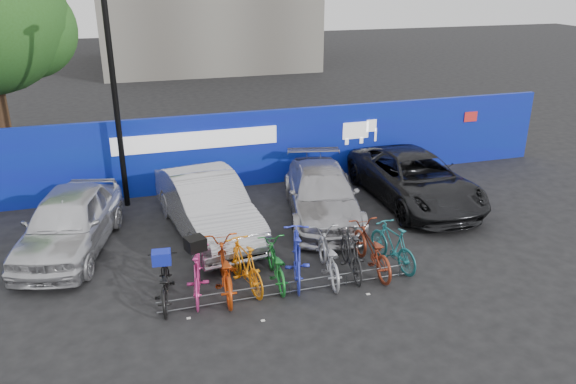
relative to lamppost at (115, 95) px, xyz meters
name	(u,v)px	position (x,y,z in m)	size (l,w,h in m)	color
ground	(282,280)	(3.20, -5.40, -3.27)	(100.00, 100.00, 0.00)	black
hoarding	(229,151)	(3.21, 0.60, -2.07)	(22.00, 0.18, 2.40)	#0B2A9C
lamppost	(115,95)	(0.00, 0.00, 0.00)	(0.25, 0.50, 6.11)	black
bike_rack	(290,287)	(3.20, -6.00, -3.11)	(5.60, 0.03, 0.30)	#595B60
car_0	(69,222)	(-1.37, -2.54, -2.51)	(1.79, 4.46, 1.52)	silver
car_1	(207,205)	(2.01, -2.53, -2.48)	(1.67, 4.78, 1.58)	#A9AAAE
car_2	(322,194)	(5.21, -2.39, -2.59)	(1.90, 4.68, 1.36)	#A8A7AC
car_3	(415,179)	(8.19, -2.14, -2.54)	(2.42, 5.24, 1.46)	black
bike_0	(164,283)	(0.61, -5.56, -2.81)	(0.61, 1.74, 0.91)	black
bike_1	(197,273)	(1.32, -5.51, -2.73)	(0.51, 1.82, 1.09)	#D83486
bike_2	(224,269)	(1.89, -5.50, -2.72)	(0.73, 2.10, 1.10)	#B1380C
bike_3	(245,265)	(2.35, -5.44, -2.73)	(0.51, 1.81, 1.09)	orange
bike_4	(275,264)	(3.03, -5.45, -2.81)	(0.61, 1.75, 0.92)	#197629
bike_5	(297,256)	(3.52, -5.48, -2.67)	(0.56, 1.99, 1.19)	#2C37C6
bike_6	(328,256)	(4.22, -5.55, -2.76)	(0.68, 1.96, 1.03)	#97999E
bike_7	(351,253)	(4.78, -5.56, -2.74)	(0.50, 1.76, 1.05)	#252628
bike_8	(371,249)	(5.28, -5.53, -2.74)	(0.70, 2.01, 1.06)	maroon
bike_9	(393,245)	(5.85, -5.49, -2.75)	(0.49, 1.75, 1.05)	#1D6870
cargo_crate	(161,257)	(0.61, -5.56, -2.22)	(0.38, 0.29, 0.27)	#1421A8
cargo_topcase	(195,244)	(1.32, -5.51, -2.04)	(0.38, 0.34, 0.28)	black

